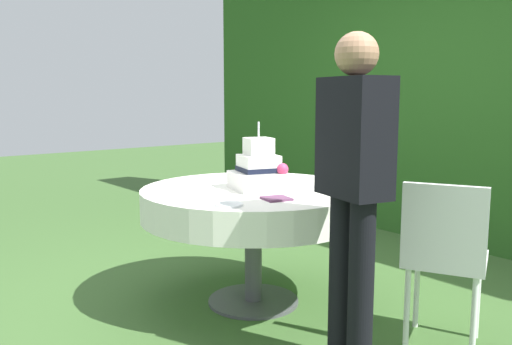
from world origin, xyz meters
TOP-DOWN VIEW (x-y plane):
  - ground_plane at (0.00, 0.00)m, footprint 20.00×20.00m
  - foliage_hedge at (0.00, 2.44)m, footprint 6.51×0.55m
  - cake_table at (0.00, 0.00)m, footprint 1.40×1.40m
  - wedding_cake at (0.05, 0.00)m, footprint 0.39×0.39m
  - serving_plate_near at (0.34, -0.44)m, footprint 0.15×0.15m
  - serving_plate_far at (0.28, 0.35)m, footprint 0.14×0.14m
  - serving_plate_left at (-0.27, 0.49)m, footprint 0.10×0.10m
  - napkin_stack at (0.38, -0.14)m, footprint 0.17×0.17m
  - garden_chair at (1.12, 0.34)m, footprint 0.53×0.53m
  - standing_person at (0.94, -0.17)m, footprint 0.40×0.28m

SIDE VIEW (x-z plane):
  - ground_plane at x=0.00m, z-range 0.00..0.00m
  - garden_chair at x=1.12m, z-range 0.10..0.99m
  - cake_table at x=0.00m, z-range 0.27..1.02m
  - serving_plate_near at x=0.34m, z-range 0.75..0.76m
  - serving_plate_far at x=0.28m, z-range 0.75..0.76m
  - serving_plate_left at x=-0.27m, z-range 0.75..0.76m
  - napkin_stack at x=0.38m, z-range 0.75..0.76m
  - wedding_cake at x=0.05m, z-range 0.65..1.07m
  - standing_person at x=0.94m, z-range 0.13..1.73m
  - foliage_hedge at x=0.00m, z-range 0.00..2.98m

